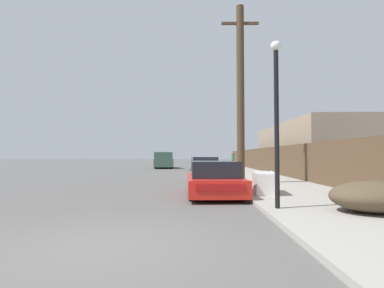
{
  "coord_description": "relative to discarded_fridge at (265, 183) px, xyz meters",
  "views": [
    {
      "loc": [
        1.51,
        -4.7,
        1.45
      ],
      "look_at": [
        1.34,
        10.34,
        2.02
      ],
      "focal_mm": 28.0,
      "sensor_mm": 36.0,
      "label": 1
    }
  ],
  "objects": [
    {
      "name": "ground_plane",
      "position": [
        -3.95,
        -5.9,
        -0.49
      ],
      "size": [
        220.0,
        220.0,
        0.0
      ],
      "primitive_type": "plane",
      "color": "#595654"
    },
    {
      "name": "sidewalk_curb",
      "position": [
        1.35,
        17.6,
        -0.43
      ],
      "size": [
        4.2,
        63.0,
        0.12
      ],
      "primitive_type": "cube",
      "color": "#9E998E",
      "rests_on": "ground"
    },
    {
      "name": "discarded_fridge",
      "position": [
        0.0,
        0.0,
        0.0
      ],
      "size": [
        0.88,
        1.65,
        0.77
      ],
      "rotation": [
        0.0,
        0.0,
        -0.1
      ],
      "color": "white",
      "rests_on": "sidewalk_curb"
    },
    {
      "name": "parked_sports_car_red",
      "position": [
        -1.79,
        0.27,
        0.07
      ],
      "size": [
        2.02,
        4.48,
        1.24
      ],
      "rotation": [
        0.0,
        0.0,
        0.03
      ],
      "color": "red",
      "rests_on": "ground"
    },
    {
      "name": "car_parked_mid",
      "position": [
        -1.69,
        10.05,
        0.14
      ],
      "size": [
        1.74,
        4.66,
        1.34
      ],
      "rotation": [
        0.0,
        0.0,
        -0.01
      ],
      "color": "silver",
      "rests_on": "ground"
    },
    {
      "name": "car_parked_far",
      "position": [
        -1.99,
        16.86,
        0.12
      ],
      "size": [
        2.13,
        4.71,
        1.3
      ],
      "rotation": [
        0.0,
        0.0,
        0.08
      ],
      "color": "gray",
      "rests_on": "ground"
    },
    {
      "name": "pickup_truck",
      "position": [
        -5.92,
        22.77,
        0.4
      ],
      "size": [
        2.27,
        5.35,
        1.79
      ],
      "rotation": [
        0.0,
        0.0,
        3.19
      ],
      "color": "#385647",
      "rests_on": "ground"
    },
    {
      "name": "utility_pole",
      "position": [
        -0.26,
        3.73,
        4.01
      ],
      "size": [
        1.8,
        0.37,
        8.6
      ],
      "color": "#4C3826",
      "rests_on": "sidewalk_curb"
    },
    {
      "name": "street_lamp",
      "position": [
        -0.37,
        -3.0,
        2.13
      ],
      "size": [
        0.26,
        0.26,
        4.27
      ],
      "color": "black",
      "rests_on": "sidewalk_curb"
    },
    {
      "name": "brush_pile",
      "position": [
        1.75,
        -3.52,
        -0.01
      ],
      "size": [
        2.02,
        1.64,
        0.73
      ],
      "color": "brown",
      "rests_on": "sidewalk_curb"
    },
    {
      "name": "wooden_fence",
      "position": [
        3.3,
        15.26,
        0.6
      ],
      "size": [
        0.08,
        41.35,
        1.95
      ],
      "primitive_type": "cube",
      "color": "brown",
      "rests_on": "sidewalk_curb"
    },
    {
      "name": "building_right_house",
      "position": [
        7.15,
        13.53,
        1.47
      ],
      "size": [
        6.0,
        14.24,
        3.92
      ],
      "primitive_type": "cube",
      "color": "gray",
      "rests_on": "ground"
    },
    {
      "name": "pedestrian",
      "position": [
        1.65,
        22.09,
        0.49
      ],
      "size": [
        0.34,
        0.34,
        1.68
      ],
      "color": "#282D42",
      "rests_on": "sidewalk_curb"
    }
  ]
}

